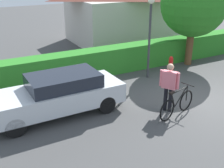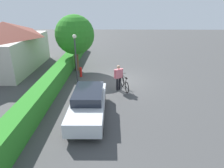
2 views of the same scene
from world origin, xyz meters
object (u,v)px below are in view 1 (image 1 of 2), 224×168
tree_kerbside (194,3)px  fire_hydrant (171,64)px  parked_car_near (58,94)px  street_lamp (150,26)px  bicycle (177,104)px  person_rider (169,84)px

tree_kerbside → fire_hydrant: bearing=-159.9°
fire_hydrant → parked_car_near: bearing=-166.9°
street_lamp → fire_hydrant: (1.25, -0.05, -1.90)m
street_lamp → fire_hydrant: street_lamp is taller
fire_hydrant → bicycle: bearing=-126.1°
tree_kerbside → fire_hydrant: 3.12m
tree_kerbside → bicycle: bearing=-135.8°
street_lamp → person_rider: bearing=-112.8°
person_rider → street_lamp: street_lamp is taller
tree_kerbside → fire_hydrant: tree_kerbside is taller
parked_car_near → person_rider: person_rider is taller
street_lamp → tree_kerbside: bearing=10.7°
tree_kerbside → fire_hydrant: (-1.62, -0.59, -2.61)m
person_rider → bicycle: bearing=-81.7°
parked_car_near → tree_kerbside: bearing=14.7°
parked_car_near → bicycle: size_ratio=2.54×
bicycle → street_lamp: size_ratio=0.51×
street_lamp → parked_car_near: bearing=-162.9°
parked_car_near → fire_hydrant: bearing=13.1°
bicycle → person_rider: (-0.06, 0.41, 0.61)m
bicycle → fire_hydrant: 4.15m
parked_car_near → street_lamp: 5.12m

